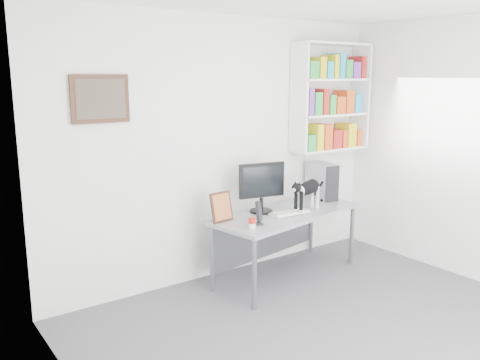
# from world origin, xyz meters

# --- Properties ---
(room) EXTENTS (4.01, 4.01, 2.70)m
(room) POSITION_xyz_m (0.00, 0.00, 1.35)
(room) COLOR #4D4D51
(room) RESTS_ON ground
(bookshelf) EXTENTS (1.03, 0.28, 1.24)m
(bookshelf) POSITION_xyz_m (1.40, 1.85, 1.85)
(bookshelf) COLOR white
(bookshelf) RESTS_ON room
(wall_art) EXTENTS (0.52, 0.04, 0.42)m
(wall_art) POSITION_xyz_m (-1.30, 1.97, 1.90)
(wall_art) COLOR #432415
(wall_art) RESTS_ON room
(desk) EXTENTS (1.79, 0.94, 0.71)m
(desk) POSITION_xyz_m (0.46, 1.50, 0.35)
(desk) COLOR gray
(desk) RESTS_ON room
(monitor) EXTENTS (0.54, 0.34, 0.53)m
(monitor) POSITION_xyz_m (0.24, 1.66, 0.97)
(monitor) COLOR black
(monitor) RESTS_ON desk
(keyboard) EXTENTS (0.43, 0.18, 0.03)m
(keyboard) POSITION_xyz_m (0.42, 1.42, 0.72)
(keyboard) COLOR silver
(keyboard) RESTS_ON desk
(pc_tower) EXTENTS (0.26, 0.44, 0.42)m
(pc_tower) POSITION_xyz_m (1.17, 1.72, 0.92)
(pc_tower) COLOR #B9B9BE
(pc_tower) RESTS_ON desk
(speaker) EXTENTS (0.11, 0.11, 0.24)m
(speaker) POSITION_xyz_m (-0.06, 1.32, 0.83)
(speaker) COLOR black
(speaker) RESTS_ON desk
(leaning_print) EXTENTS (0.25, 0.12, 0.30)m
(leaning_print) POSITION_xyz_m (-0.28, 1.62, 0.86)
(leaning_print) COLOR #432415
(leaning_print) RESTS_ON desk
(soup_can) EXTENTS (0.08, 0.08, 0.10)m
(soup_can) POSITION_xyz_m (-0.19, 1.25, 0.76)
(soup_can) COLOR red
(soup_can) RESTS_ON desk
(cat) EXTENTS (0.56, 0.29, 0.33)m
(cat) POSITION_xyz_m (0.66, 1.41, 0.87)
(cat) COLOR black
(cat) RESTS_ON desk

